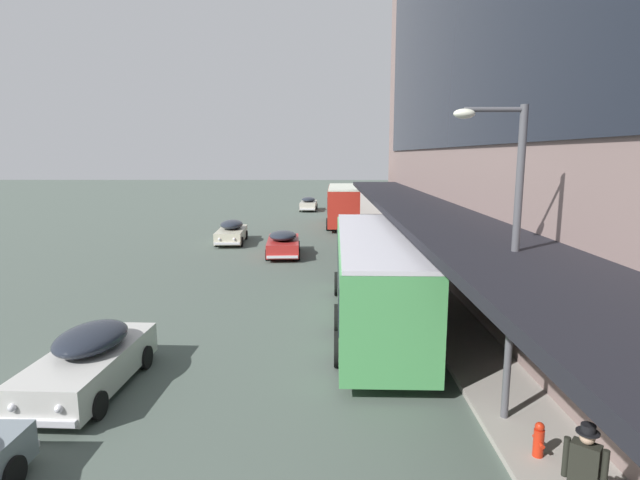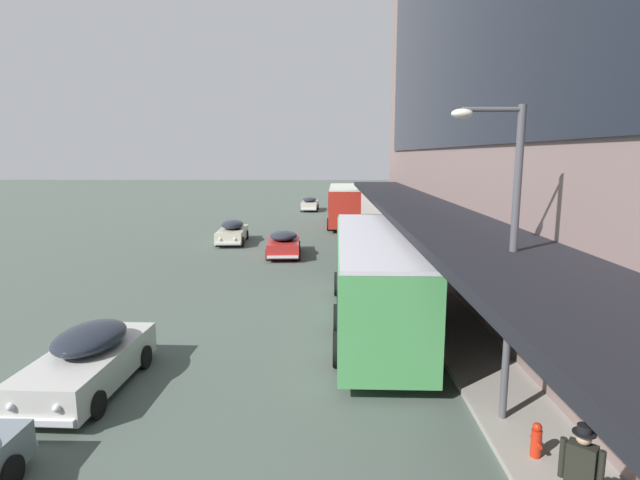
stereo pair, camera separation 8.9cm
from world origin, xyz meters
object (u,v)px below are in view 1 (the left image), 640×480
object	(u,v)px
sedan_trailing_mid	(309,204)
fire_hydrant	(539,440)
street_lamp	(507,243)
transit_bus_kerbside_rear	(374,273)
sedan_oncoming_rear	(283,243)
transit_bus_kerbside_front	(343,203)
sedan_lead_near	(232,232)
sedan_far_back	(341,203)
pedestrian_at_kerb	(584,476)
sedan_second_mid	(90,360)

from	to	relation	value
sedan_trailing_mid	fire_hydrant	distance (m)	45.34
sedan_trailing_mid	street_lamp	bearing A→B (deg)	-82.88
transit_bus_kerbside_rear	sedan_oncoming_rear	distance (m)	13.03
transit_bus_kerbside_front	sedan_lead_near	distance (m)	11.68
street_lamp	transit_bus_kerbside_rear	bearing A→B (deg)	107.83
fire_hydrant	sedan_oncoming_rear	bearing A→B (deg)	107.85
sedan_oncoming_rear	sedan_far_back	distance (m)	25.64
transit_bus_kerbside_front	street_lamp	bearing A→B (deg)	-86.08
transit_bus_kerbside_rear	sedan_lead_near	bearing A→B (deg)	115.56
sedan_oncoming_rear	sedan_lead_near	size ratio (longest dim) A/B	0.97
transit_bus_kerbside_rear	sedan_trailing_mid	xyz separation A→B (m)	(-3.35, 37.03, -1.13)
transit_bus_kerbside_front	street_lamp	world-z (taller)	street_lamp
sedan_lead_near	fire_hydrant	size ratio (longest dim) A/B	6.92
transit_bus_kerbside_front	sedan_trailing_mid	distance (m)	12.27
sedan_oncoming_rear	sedan_trailing_mid	bearing A→B (deg)	88.17
transit_bus_kerbside_front	pedestrian_at_kerb	xyz separation A→B (m)	(2.21, -35.29, -0.73)
transit_bus_kerbside_rear	sedan_far_back	xyz separation A→B (m)	(0.13, 37.59, -1.07)
sedan_trailing_mid	pedestrian_at_kerb	bearing A→B (deg)	-83.38
pedestrian_at_kerb	transit_bus_kerbside_rear	bearing A→B (deg)	101.90
sedan_second_mid	transit_bus_kerbside_rear	bearing A→B (deg)	32.46
sedan_oncoming_rear	fire_hydrant	world-z (taller)	sedan_oncoming_rear
transit_bus_kerbside_rear	sedan_lead_near	distance (m)	18.60
sedan_second_mid	sedan_far_back	xyz separation A→B (m)	(7.82, 42.47, 0.01)
transit_bus_kerbside_rear	sedan_second_mid	distance (m)	9.17
sedan_second_mid	sedan_oncoming_rear	world-z (taller)	sedan_second_mid
transit_bus_kerbside_rear	sedan_trailing_mid	bearing A→B (deg)	95.17
street_lamp	fire_hydrant	distance (m)	3.89
sedan_far_back	pedestrian_at_kerb	size ratio (longest dim) A/B	2.62
sedan_second_mid	street_lamp	size ratio (longest dim) A/B	0.69
sedan_lead_near	pedestrian_at_kerb	xyz separation A→B (m)	(10.12, -26.78, 0.42)
transit_bus_kerbside_front	sedan_far_back	xyz separation A→B (m)	(0.23, 12.33, -1.11)
transit_bus_kerbside_rear	pedestrian_at_kerb	xyz separation A→B (m)	(2.11, -10.03, -0.69)
transit_bus_kerbside_rear	fire_hydrant	distance (m)	8.41
transit_bus_kerbside_rear	fire_hydrant	bearing A→B (deg)	-73.30
sedan_trailing_mid	fire_hydrant	bearing A→B (deg)	-82.74
transit_bus_kerbside_front	sedan_oncoming_rear	world-z (taller)	transit_bus_kerbside_front
sedan_second_mid	street_lamp	world-z (taller)	street_lamp
sedan_lead_near	fire_hydrant	world-z (taller)	sedan_lead_near
sedan_second_mid	pedestrian_at_kerb	bearing A→B (deg)	-27.67
transit_bus_kerbside_front	sedan_oncoming_rear	bearing A→B (deg)	-107.35
transit_bus_kerbside_rear	sedan_second_mid	xyz separation A→B (m)	(-7.69, -4.89, -1.08)
sedan_lead_near	street_lamp	xyz separation A→B (m)	(10.09, -23.23, 3.33)
transit_bus_kerbside_front	fire_hydrant	world-z (taller)	transit_bus_kerbside_front
sedan_lead_near	street_lamp	size ratio (longest dim) A/B	0.72
transit_bus_kerbside_rear	fire_hydrant	xyz separation A→B (m)	(2.38, -7.94, -1.38)
sedan_trailing_mid	pedestrian_at_kerb	distance (m)	47.38
sedan_oncoming_rear	sedan_trailing_mid	xyz separation A→B (m)	(0.79, 24.72, -0.02)
sedan_lead_near	fire_hydrant	bearing A→B (deg)	-67.17
sedan_trailing_mid	transit_bus_kerbside_rear	bearing A→B (deg)	-84.83
street_lamp	sedan_second_mid	bearing A→B (deg)	170.76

